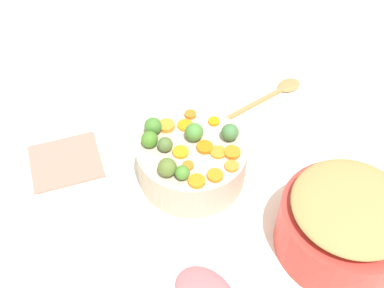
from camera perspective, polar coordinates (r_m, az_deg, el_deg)
The scene contains 25 objects.
tabletop at distance 1.10m, azimuth -0.44°, elevation -6.28°, with size 2.40×2.40×0.02m, color white.
serving_bowl_carrots at distance 1.09m, azimuth 0.00°, elevation -2.08°, with size 0.25×0.25×0.10m, color #C3B19B.
metal_pot at distance 1.02m, azimuth 17.54°, elevation -9.61°, with size 0.26×0.26×0.12m, color red.
stuffing_mound at distance 0.96m, azimuth 18.60°, elevation -7.04°, with size 0.23×0.23×0.04m, color #A98A4F.
carrot_slice_0 at distance 1.02m, azimuth -0.28°, elevation -2.56°, with size 0.02×0.02×0.01m, color orange.
carrot_slice_1 at distance 1.10m, azimuth -0.82°, elevation 2.26°, with size 0.04×0.04×0.01m, color orange.
carrot_slice_2 at distance 0.99m, azimuth 0.80°, elevation -4.37°, with size 0.04×0.04×0.01m, color orange.
carrot_slice_3 at distance 1.09m, azimuth -3.07°, elevation 2.19°, with size 0.04×0.04×0.01m, color orange.
carrot_slice_4 at distance 1.12m, azimuth -0.20°, elevation 3.54°, with size 0.03×0.03×0.01m, color orange.
carrot_slice_5 at distance 1.04m, azimuth 4.82°, elevation -1.03°, with size 0.04×0.04×0.01m, color orange.
carrot_slice_6 at distance 1.05m, azimuth 1.54°, elevation -0.40°, with size 0.04×0.04×0.01m, color orange.
carrot_slice_7 at distance 1.00m, azimuth 2.78°, elevation -3.77°, with size 0.03×0.03×0.01m, color orange.
carrot_slice_8 at distance 1.04m, azimuth 3.13°, elevation -0.99°, with size 0.04×0.04×0.01m, color orange.
carrot_slice_9 at distance 1.10m, azimuth 2.63°, elevation 2.70°, with size 0.03×0.03×0.01m, color orange.
carrot_slice_10 at distance 1.04m, azimuth -1.61°, elevation -1.06°, with size 0.04×0.04×0.01m, color orange.
carrot_slice_11 at distance 1.02m, azimuth 4.75°, elevation -2.65°, with size 0.03×0.03×0.01m, color orange.
brussels_sprout_0 at distance 1.06m, azimuth 0.25°, elevation 1.43°, with size 0.04×0.04×0.04m, color #4A8838.
brussels_sprout_1 at distance 1.07m, azimuth -4.69°, elevation 2.14°, with size 0.04×0.04×0.04m, color #447A2E.
brussels_sprout_2 at distance 0.99m, azimuth -2.90°, elevation -2.97°, with size 0.04×0.04×0.04m, color #586F2D.
brussels_sprout_3 at distance 1.04m, azimuth -3.21°, elevation -0.06°, with size 0.03×0.03×0.03m, color #516B34.
brussels_sprout_4 at distance 1.06m, azimuth 4.56°, elevation 1.40°, with size 0.04×0.04×0.04m, color #437741.
brussels_sprout_5 at distance 0.99m, azimuth -1.15°, elevation -3.44°, with size 0.03×0.03×0.03m, color #4A822C.
brussels_sprout_6 at distance 1.05m, azimuth -5.08°, elevation 0.56°, with size 0.04×0.04×0.04m, color #477C25.
wooden_spoon at distance 1.34m, azimuth 9.86°, elevation 6.04°, with size 0.30×0.10×0.01m.
dish_towel at distance 1.19m, azimuth -14.86°, elevation -2.03°, with size 0.17×0.15×0.01m, color tan.
Camera 1 is at (0.25, 0.60, 0.90)m, focal length 44.64 mm.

